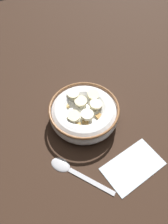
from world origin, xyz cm
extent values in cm
cube|color=#332116|center=(0.00, 0.00, -1.00)|extent=(133.32, 133.32, 2.00)
cylinder|color=white|center=(0.00, 0.00, 0.30)|extent=(9.44, 9.44, 0.60)
torus|color=white|center=(0.00, 0.00, 2.38)|extent=(17.16, 17.16, 4.76)
torus|color=brown|center=(0.00, 0.00, 4.46)|extent=(17.24, 17.24, 0.60)
cylinder|color=white|center=(0.00, 0.00, 3.13)|extent=(14.30, 14.30, 0.40)
cube|color=tan|center=(6.01, 0.76, 3.77)|extent=(2.07, 2.06, 0.84)
cube|color=#AD7F42|center=(2.81, -2.91, 3.61)|extent=(1.80, 1.77, 0.74)
cube|color=#AD7F42|center=(-5.00, -1.55, 3.77)|extent=(1.93, 1.96, 0.81)
cube|color=tan|center=(-3.80, 2.86, 3.65)|extent=(1.60, 1.58, 0.70)
cube|color=tan|center=(-0.85, -5.10, 3.76)|extent=(1.50, 1.54, 0.75)
cube|color=#AD7F42|center=(4.13, -4.30, 3.73)|extent=(1.86, 1.82, 0.79)
cube|color=tan|center=(4.21, 3.65, 3.83)|extent=(1.71, 1.74, 0.75)
cube|color=tan|center=(-2.89, -3.69, 3.78)|extent=(1.96, 1.94, 0.78)
cube|color=tan|center=(3.23, 4.83, 3.64)|extent=(1.80, 1.85, 0.82)
cube|color=#AD7F42|center=(-0.91, -3.41, 3.59)|extent=(2.01, 1.99, 0.77)
cube|color=tan|center=(3.78, 0.31, 3.64)|extent=(1.64, 1.70, 0.83)
cube|color=#AD7F42|center=(1.29, 5.97, 3.70)|extent=(1.90, 1.88, 0.74)
cylinder|color=beige|center=(3.03, 0.43, 4.72)|extent=(4.15, 4.11, 1.23)
cylinder|color=beige|center=(-1.15, 4.96, 4.83)|extent=(4.43, 4.41, 0.97)
cylinder|color=#F4EABC|center=(0.05, 2.33, 4.47)|extent=(4.36, 4.37, 1.03)
cylinder|color=beige|center=(3.76, 3.34, 4.39)|extent=(4.30, 4.35, 1.24)
cylinder|color=#F9EFC6|center=(0.03, -2.14, 4.73)|extent=(4.13, 4.14, 0.87)
cylinder|color=beige|center=(-3.11, -1.45, 4.72)|extent=(4.27, 4.30, 1.12)
ellipsoid|color=#B7B7BC|center=(-9.20, -10.02, 0.40)|extent=(5.38, 5.52, 0.80)
cube|color=#B7B7BC|center=(-4.04, -15.93, 0.18)|extent=(8.03, 8.99, 0.36)
cube|color=silver|center=(5.91, -15.84, 0.15)|extent=(14.93, 11.25, 0.30)
camera|label=1|loc=(-11.25, -31.23, 48.32)|focal=36.59mm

